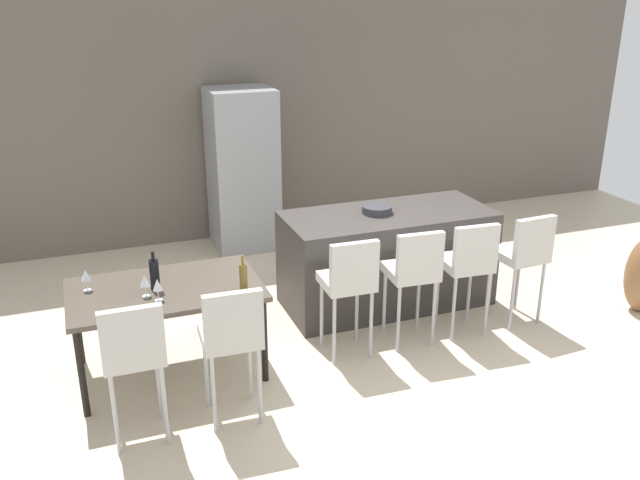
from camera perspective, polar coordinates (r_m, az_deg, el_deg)
ground_plane at (r=6.03m, az=5.61°, el=-8.47°), size 10.00×10.00×0.00m
back_wall at (r=8.33m, az=-3.60°, el=10.49°), size 10.00×0.12×2.90m
kitchen_island at (r=6.55m, az=5.59°, el=-1.53°), size 1.96×0.85×0.92m
bar_chair_left at (r=5.50m, az=2.46°, el=-3.26°), size 0.41×0.41×1.05m
bar_chair_middle at (r=5.74m, az=7.84°, el=-2.40°), size 0.43×0.43×1.05m
bar_chair_right at (r=5.99m, az=12.29°, el=-1.67°), size 0.43×0.43×1.05m
bar_chair_far at (r=6.30m, az=16.69°, el=-0.95°), size 0.42×0.42×1.05m
dining_table at (r=5.41m, az=-12.78°, el=-4.51°), size 1.46×0.90×0.74m
dining_chair_near at (r=4.65m, az=-15.36°, el=-8.86°), size 0.40×0.40×1.05m
dining_chair_far at (r=4.73m, az=-7.41°, el=-7.72°), size 0.42×0.42×1.05m
wine_bottle_inner at (r=5.19m, az=-6.42°, el=-3.07°), size 0.06×0.06×0.28m
wine_bottle_middle at (r=5.32m, az=-13.65°, el=-2.80°), size 0.07×0.07×0.31m
wine_glass_left at (r=5.13m, az=-13.42°, el=-3.69°), size 0.07×0.07×0.17m
wine_glass_right at (r=5.44m, az=-18.99°, el=-2.83°), size 0.07×0.07×0.17m
wine_glass_far at (r=5.22m, az=-14.43°, el=-3.35°), size 0.07×0.07×0.17m
refrigerator at (r=7.88m, az=-6.48°, el=5.85°), size 0.72×0.68×1.84m
fruit_bowl at (r=6.36m, az=4.79°, el=2.57°), size 0.28×0.28×0.07m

